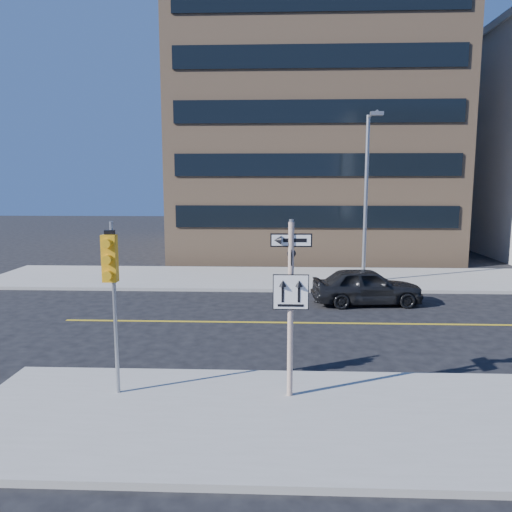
{
  "coord_description": "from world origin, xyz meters",
  "views": [
    {
      "loc": [
        -0.34,
        -13.43,
        5.02
      ],
      "look_at": [
        -1.04,
        4.0,
        2.42
      ],
      "focal_mm": 35.0,
      "sensor_mm": 36.0,
      "label": 1
    }
  ],
  "objects_px": {
    "parked_car_a": "(367,286)",
    "streetlight_a": "(367,188)",
    "sign_pole": "(291,299)",
    "traffic_signal": "(111,272)"
  },
  "relations": [
    {
      "from": "traffic_signal",
      "to": "streetlight_a",
      "type": "distance_m",
      "value": 15.72
    },
    {
      "from": "parked_car_a",
      "to": "streetlight_a",
      "type": "relative_size",
      "value": 0.56
    },
    {
      "from": "parked_car_a",
      "to": "traffic_signal",
      "type": "bearing_deg",
      "value": 137.04
    },
    {
      "from": "sign_pole",
      "to": "parked_car_a",
      "type": "bearing_deg",
      "value": 70.01
    },
    {
      "from": "sign_pole",
      "to": "streetlight_a",
      "type": "distance_m",
      "value": 14.05
    },
    {
      "from": "parked_car_a",
      "to": "streetlight_a",
      "type": "bearing_deg",
      "value": -13.65
    },
    {
      "from": "sign_pole",
      "to": "traffic_signal",
      "type": "xyz_separation_m",
      "value": [
        -4.0,
        -0.15,
        0.59
      ]
    },
    {
      "from": "traffic_signal",
      "to": "parked_car_a",
      "type": "xyz_separation_m",
      "value": [
        7.42,
        9.54,
        -2.27
      ]
    },
    {
      "from": "sign_pole",
      "to": "parked_car_a",
      "type": "distance_m",
      "value": 10.14
    },
    {
      "from": "parked_car_a",
      "to": "streetlight_a",
      "type": "height_order",
      "value": "streetlight_a"
    }
  ]
}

